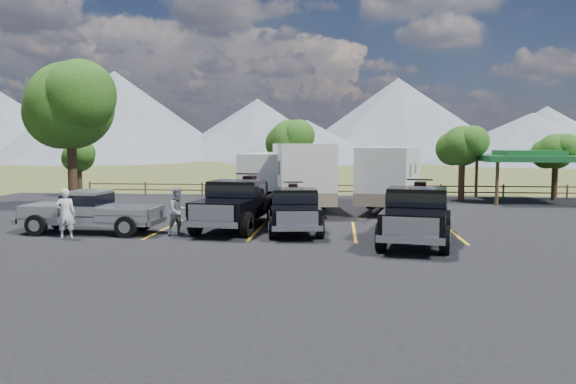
# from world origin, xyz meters

# --- Properties ---
(ground) EXTENTS (320.00, 320.00, 0.00)m
(ground) POSITION_xyz_m (0.00, 0.00, 0.00)
(ground) COLOR #525D27
(ground) RESTS_ON ground
(asphalt_lot) EXTENTS (44.00, 34.00, 0.04)m
(asphalt_lot) POSITION_xyz_m (0.00, 3.00, 0.02)
(asphalt_lot) COLOR black
(asphalt_lot) RESTS_ON ground
(stall_lines) EXTENTS (12.12, 5.50, 0.01)m
(stall_lines) POSITION_xyz_m (0.00, 4.00, 0.04)
(stall_lines) COLOR gold
(stall_lines) RESTS_ON asphalt_lot
(tree_big_nw) EXTENTS (5.54, 5.18, 7.84)m
(tree_big_nw) POSITION_xyz_m (-12.55, 9.03, 5.60)
(tree_big_nw) COLOR black
(tree_big_nw) RESTS_ON ground
(tree_ne_a) EXTENTS (3.11, 2.92, 4.76)m
(tree_ne_a) POSITION_xyz_m (8.97, 17.01, 3.48)
(tree_ne_a) COLOR black
(tree_ne_a) RESTS_ON ground
(tree_ne_b) EXTENTS (2.77, 2.59, 4.27)m
(tree_ne_b) POSITION_xyz_m (14.98, 18.01, 3.13)
(tree_ne_b) COLOR black
(tree_ne_b) RESTS_ON ground
(tree_north) EXTENTS (3.46, 3.24, 5.25)m
(tree_north) POSITION_xyz_m (-2.03, 19.02, 3.83)
(tree_north) COLOR black
(tree_north) RESTS_ON ground
(tree_nw_small) EXTENTS (2.59, 2.43, 3.85)m
(tree_nw_small) POSITION_xyz_m (-16.02, 17.01, 2.78)
(tree_nw_small) COLOR black
(tree_nw_small) RESTS_ON ground
(rail_fence) EXTENTS (36.12, 0.12, 1.00)m
(rail_fence) POSITION_xyz_m (2.00, 18.50, 0.61)
(rail_fence) COLOR brown
(rail_fence) RESTS_ON ground
(pavilion) EXTENTS (6.20, 6.20, 3.22)m
(pavilion) POSITION_xyz_m (13.00, 17.00, 2.79)
(pavilion) COLOR brown
(pavilion) RESTS_ON ground
(mountain_range) EXTENTS (209.00, 71.00, 20.00)m
(mountain_range) POSITION_xyz_m (-7.63, 105.98, 7.87)
(mountain_range) COLOR slate
(mountain_range) RESTS_ON ground
(rig_left) EXTENTS (3.02, 7.04, 2.28)m
(rig_left) POSITION_xyz_m (-2.96, 4.64, 1.14)
(rig_left) COLOR black
(rig_left) RESTS_ON asphalt_lot
(rig_center) EXTENTS (2.63, 6.08, 1.97)m
(rig_center) POSITION_xyz_m (-0.49, 4.06, 0.99)
(rig_center) COLOR black
(rig_center) RESTS_ON asphalt_lot
(rig_right) EXTENTS (3.38, 7.01, 2.25)m
(rig_right) POSITION_xyz_m (4.25, 1.89, 1.12)
(rig_right) COLOR black
(rig_right) RESTS_ON asphalt_lot
(trailer_left) EXTENTS (2.91, 8.79, 3.04)m
(trailer_left) POSITION_xyz_m (-2.72, 14.13, 1.63)
(trailer_left) COLOR silver
(trailer_left) RESTS_ON asphalt_lot
(trailer_center) EXTENTS (4.06, 10.40, 3.59)m
(trailer_center) POSITION_xyz_m (-0.72, 11.35, 1.92)
(trailer_center) COLOR silver
(trailer_center) RESTS_ON asphalt_lot
(trailer_right) EXTENTS (4.21, 9.82, 3.41)m
(trailer_right) POSITION_xyz_m (4.12, 11.80, 1.82)
(trailer_right) COLOR silver
(trailer_right) RESTS_ON asphalt_lot
(pickup_silver) EXTENTS (5.77, 2.14, 1.72)m
(pickup_silver) POSITION_xyz_m (-8.58, 2.60, 0.93)
(pickup_silver) COLOR gray
(pickup_silver) RESTS_ON asphalt_lot
(person_a) EXTENTS (0.80, 0.64, 1.93)m
(person_a) POSITION_xyz_m (-8.94, 1.18, 1.01)
(person_a) COLOR silver
(person_a) RESTS_ON asphalt_lot
(person_b) EXTENTS (1.16, 1.15, 1.89)m
(person_b) POSITION_xyz_m (-4.95, 2.46, 0.99)
(person_b) COLOR slate
(person_b) RESTS_ON asphalt_lot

